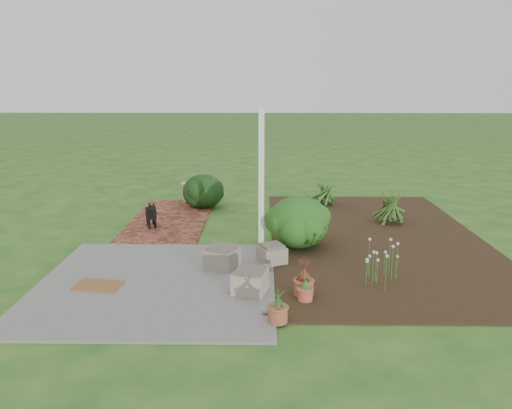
{
  "coord_description": "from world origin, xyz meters",
  "views": [
    {
      "loc": [
        0.33,
        -8.66,
        2.94
      ],
      "look_at": [
        0.2,
        0.4,
        0.7
      ],
      "focal_mm": 35.0,
      "sensor_mm": 36.0,
      "label": 1
    }
  ],
  "objects_px": {
    "black_dog": "(151,213)",
    "cream_ceramic_urn": "(189,192)",
    "stone_trough_near": "(250,282)",
    "evergreen_shrub": "(298,221)"
  },
  "relations": [
    {
      "from": "black_dog",
      "to": "stone_trough_near",
      "type": "bearing_deg",
      "value": -75.86
    },
    {
      "from": "stone_trough_near",
      "to": "black_dog",
      "type": "height_order",
      "value": "black_dog"
    },
    {
      "from": "cream_ceramic_urn",
      "to": "black_dog",
      "type": "bearing_deg",
      "value": -99.96
    },
    {
      "from": "evergreen_shrub",
      "to": "cream_ceramic_urn",
      "type": "bearing_deg",
      "value": 125.85
    },
    {
      "from": "stone_trough_near",
      "to": "evergreen_shrub",
      "type": "relative_size",
      "value": 0.4
    },
    {
      "from": "black_dog",
      "to": "cream_ceramic_urn",
      "type": "bearing_deg",
      "value": 60.83
    },
    {
      "from": "black_dog",
      "to": "cream_ceramic_urn",
      "type": "height_order",
      "value": "black_dog"
    },
    {
      "from": "stone_trough_near",
      "to": "cream_ceramic_urn",
      "type": "xyz_separation_m",
      "value": [
        -1.68,
        5.56,
        0.07
      ]
    },
    {
      "from": "evergreen_shrub",
      "to": "black_dog",
      "type": "bearing_deg",
      "value": 159.52
    },
    {
      "from": "evergreen_shrub",
      "to": "stone_trough_near",
      "type": "bearing_deg",
      "value": -111.31
    }
  ]
}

